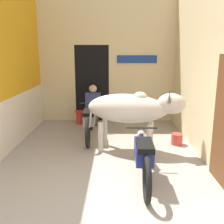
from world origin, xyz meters
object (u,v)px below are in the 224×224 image
Objects in this scene: motorcycle_near at (143,155)px; plastic_stool at (80,117)px; bucket at (177,139)px; cow at (132,109)px; motorcycle_far at (90,120)px; shopkeeper_seated at (93,104)px.

plastic_stool is at bearing 113.83° from motorcycle_near.
motorcycle_near is at bearing -119.28° from bucket.
cow is at bearing 94.81° from motorcycle_near.
cow is 5.35× the size of plastic_stool.
motorcycle_far is 1.38m from plastic_stool.
cow is 2.33m from shopkeeper_seated.
shopkeeper_seated reaches higher than bucket.
bucket is at bearing -12.42° from motorcycle_far.
cow is at bearing -159.80° from bucket.
shopkeeper_seated is at bearing 141.49° from bucket.
plastic_stool is (-1.54, 3.49, -0.23)m from motorcycle_near.
cow is 1.41m from motorcycle_far.
shopkeeper_seated reaches higher than motorcycle_far.
motorcycle_far is at bearing 116.84° from motorcycle_near.
bucket is at bearing -34.77° from plastic_stool.
plastic_stool reaches higher than bucket.
shopkeeper_seated is at bearing 116.00° from cow.
shopkeeper_seated is 2.73m from bucket.
cow is 1.44m from motorcycle_near.
motorcycle_far is at bearing -89.57° from shopkeeper_seated.
motorcycle_far is 1.22m from shopkeeper_seated.
motorcycle_far is 1.75× the size of shopkeeper_seated.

